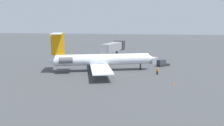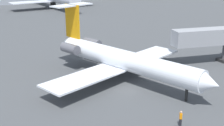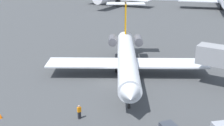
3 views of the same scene
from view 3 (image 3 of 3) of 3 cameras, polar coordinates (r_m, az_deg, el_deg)
name	(u,v)px [view 3 (image 3 of 3)]	position (r m, az deg, el deg)	size (l,w,h in m)	color
ground_plane	(113,83)	(42.83, 0.17, -3.95)	(400.00, 400.00, 0.10)	#424447
regional_jet	(127,56)	(44.72, 2.89, 1.33)	(24.72, 27.51, 9.76)	silver
ground_crew_marshaller	(79,112)	(33.43, -6.41, -9.45)	(0.45, 0.48, 1.69)	black
traffic_cone_near	(1,116)	(35.89, -20.92, -9.64)	(0.36, 0.36, 0.55)	orange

